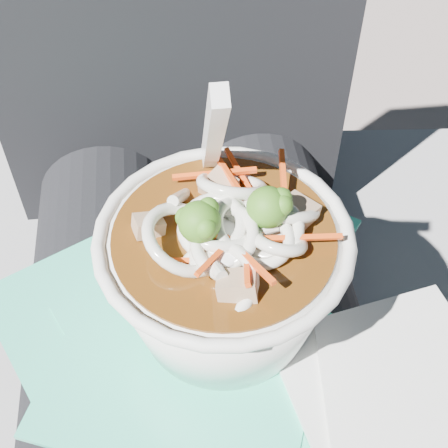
{
  "coord_description": "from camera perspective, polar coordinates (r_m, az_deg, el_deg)",
  "views": [
    {
      "loc": [
        -0.01,
        -0.25,
        0.96
      ],
      "look_at": [
        0.02,
        0.01,
        0.67
      ],
      "focal_mm": 50.0,
      "sensor_mm": 36.0,
      "label": 1
    }
  ],
  "objects": [
    {
      "name": "stone_ledge",
      "position": [
        0.85,
        -2.55,
        -13.74
      ],
      "size": [
        1.04,
        0.59,
        0.42
      ],
      "primitive_type": "cube",
      "rotation": [
        0.0,
        0.0,
        -0.1
      ],
      "color": "gray",
      "rests_on": "ground"
    },
    {
      "name": "lap",
      "position": [
        0.54,
        -2.06,
        -14.13
      ],
      "size": [
        0.3,
        0.48,
        0.14
      ],
      "color": "black",
      "rests_on": "stone_ledge"
    },
    {
      "name": "person_body",
      "position": [
        0.56,
        -3.07,
        -4.08
      ],
      "size": [
        0.34,
        0.94,
        0.97
      ],
      "color": "black",
      "rests_on": "ground"
    },
    {
      "name": "plastic_bag",
      "position": [
        0.47,
        -0.82,
        -10.71
      ],
      "size": [
        0.32,
        0.31,
        0.02
      ],
      "color": "#2EC29A",
      "rests_on": "lap"
    },
    {
      "name": "napkins",
      "position": [
        0.45,
        15.71,
        -14.53
      ],
      "size": [
        0.17,
        0.17,
        0.01
      ],
      "color": "silver",
      "rests_on": "plastic_bag"
    },
    {
      "name": "udon_bowl",
      "position": [
        0.42,
        0.07,
        -3.98
      ],
      "size": [
        0.19,
        0.19,
        0.21
      ],
      "color": "white",
      "rests_on": "plastic_bag"
    }
  ]
}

